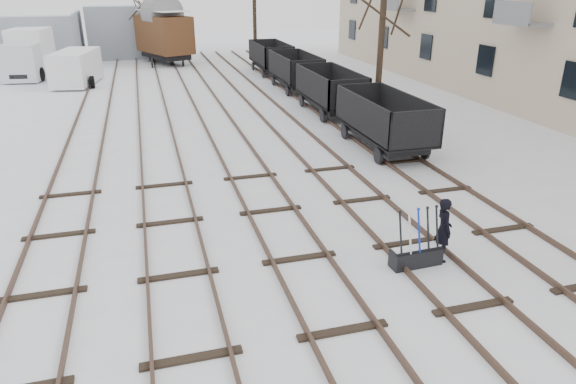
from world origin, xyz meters
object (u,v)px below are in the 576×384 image
object	(u,v)px
worker	(443,230)
lorry	(33,52)
box_van_wagon	(164,33)
ground_frame	(416,255)
crane	(2,42)
freight_wagon_a	(383,129)
panel_van	(76,67)

from	to	relation	value
worker	lorry	xyz separation A→B (m)	(-14.19, 31.67, 0.88)
box_van_wagon	ground_frame	bearing A→B (deg)	-106.64
worker	crane	world-z (taller)	crane
crane	lorry	bearing A→B (deg)	-73.87
worker	lorry	distance (m)	34.71
worker	freight_wagon_a	world-z (taller)	freight_wagon_a
box_van_wagon	panel_van	world-z (taller)	box_van_wagon
lorry	panel_van	world-z (taller)	lorry
panel_van	ground_frame	bearing A→B (deg)	-58.52
ground_frame	freight_wagon_a	xyz separation A→B (m)	(3.32, 8.92, 0.56)
box_van_wagon	crane	size ratio (longest dim) A/B	0.81
lorry	freight_wagon_a	bearing A→B (deg)	-45.60
lorry	crane	bearing A→B (deg)	131.28
box_van_wagon	panel_van	size ratio (longest dim) A/B	1.17
freight_wagon_a	panel_van	world-z (taller)	freight_wagon_a
lorry	panel_van	xyz separation A→B (m)	(3.26, -4.50, -0.57)
freight_wagon_a	panel_van	distance (m)	22.79
box_van_wagon	lorry	size ratio (longest dim) A/B	0.82
ground_frame	worker	distance (m)	0.93
ground_frame	crane	bearing A→B (deg)	111.45
ground_frame	crane	distance (m)	39.63
freight_wagon_a	crane	distance (m)	33.52
box_van_wagon	freight_wagon_a	bearing A→B (deg)	-97.54
freight_wagon_a	box_van_wagon	world-z (taller)	box_van_wagon
box_van_wagon	panel_van	xyz separation A→B (m)	(-6.24, -7.82, -1.31)
box_van_wagon	crane	distance (m)	12.38
box_van_wagon	panel_van	distance (m)	10.09
ground_frame	worker	world-z (taller)	worker
panel_van	crane	world-z (taller)	crane
ground_frame	box_van_wagon	distance (m)	35.38
ground_frame	freight_wagon_a	world-z (taller)	freight_wagon_a
freight_wagon_a	crane	world-z (taller)	crane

